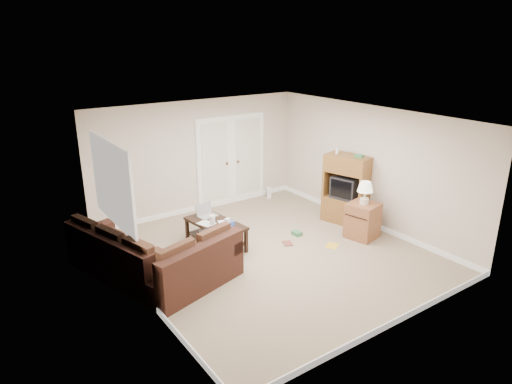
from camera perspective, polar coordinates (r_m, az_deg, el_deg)
floor at (r=8.47m, az=1.90°, el=-7.66°), size 5.50×5.50×0.00m
ceiling at (r=7.68m, az=2.10°, el=9.24°), size 5.00×5.50×0.02m
wall_left at (r=6.88m, az=-14.97°, el=-3.43°), size 0.02×5.50×2.50m
wall_right at (r=9.63m, az=14.03°, el=3.07°), size 0.02×5.50×2.50m
wall_back at (r=10.23m, az=-7.26°, el=4.41°), size 5.00×0.02×2.50m
wall_front at (r=6.17m, az=17.52°, el=-6.35°), size 5.00×0.02×2.50m
baseboards at (r=8.45m, az=1.90°, el=-7.36°), size 5.00×5.50×0.10m
french_doors at (r=10.66m, az=-3.08°, el=3.94°), size 1.80×0.05×2.13m
window_left at (r=7.69m, az=-17.52°, el=1.09°), size 0.05×1.92×1.42m
sectional_sofa at (r=7.68m, az=-12.85°, el=-8.52°), size 2.37×2.72×0.80m
coffee_table at (r=8.66m, az=-5.10°, el=-5.12°), size 0.77×1.29×0.84m
tv_armoire at (r=9.77m, az=11.23°, el=0.38°), size 0.73×1.02×1.58m
side_cabinet at (r=9.19m, az=13.21°, el=-3.14°), size 0.65×0.65×1.15m
space_heater at (r=11.19m, az=1.58°, el=-0.09°), size 0.13×0.12×0.29m
floor_magazine at (r=8.87m, az=9.48°, el=-6.62°), size 0.35×0.33×0.01m
floor_greenbox at (r=9.22m, az=5.11°, el=-5.16°), size 0.15×0.20×0.08m
floor_book at (r=8.83m, az=3.44°, el=-6.48°), size 0.24×0.28×0.02m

